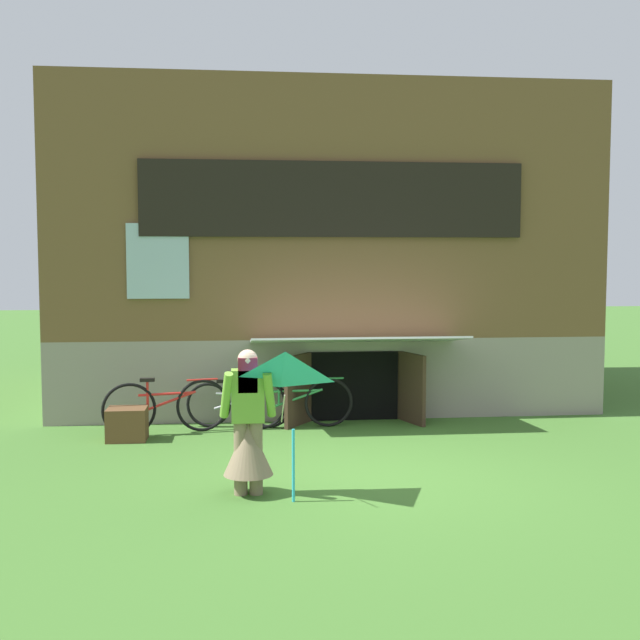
{
  "coord_description": "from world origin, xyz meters",
  "views": [
    {
      "loc": [
        -1.43,
        -8.69,
        2.46
      ],
      "look_at": [
        -0.42,
        0.94,
        1.7
      ],
      "focal_mm": 43.94,
      "sensor_mm": 36.0,
      "label": 1
    }
  ],
  "objects_px": {
    "bicycle_red": "(166,406)",
    "wooden_crate": "(127,424)",
    "kite": "(286,391)",
    "person": "(248,434)",
    "bicycle_silver": "(239,404)",
    "bicycle_green": "(295,402)"
  },
  "relations": [
    {
      "from": "kite",
      "to": "bicycle_red",
      "type": "height_order",
      "value": "kite"
    },
    {
      "from": "person",
      "to": "bicycle_red",
      "type": "distance_m",
      "value": 3.18
    },
    {
      "from": "bicycle_green",
      "to": "bicycle_silver",
      "type": "distance_m",
      "value": 0.83
    },
    {
      "from": "bicycle_red",
      "to": "wooden_crate",
      "type": "xyz_separation_m",
      "value": [
        -0.49,
        -0.33,
        -0.17
      ]
    },
    {
      "from": "person",
      "to": "bicycle_red",
      "type": "xyz_separation_m",
      "value": [
        -1.11,
        2.97,
        -0.25
      ]
    },
    {
      "from": "kite",
      "to": "bicycle_silver",
      "type": "xyz_separation_m",
      "value": [
        -0.46,
        3.82,
        -0.84
      ]
    },
    {
      "from": "bicycle_green",
      "to": "bicycle_red",
      "type": "distance_m",
      "value": 1.85
    },
    {
      "from": "bicycle_silver",
      "to": "person",
      "type": "bearing_deg",
      "value": -78.9
    },
    {
      "from": "wooden_crate",
      "to": "kite",
      "type": "bearing_deg",
      "value": -58.31
    },
    {
      "from": "bicycle_red",
      "to": "person",
      "type": "bearing_deg",
      "value": -82.08
    },
    {
      "from": "bicycle_green",
      "to": "person",
      "type": "bearing_deg",
      "value": -106.57
    },
    {
      "from": "kite",
      "to": "bicycle_red",
      "type": "xyz_separation_m",
      "value": [
        -1.47,
        3.51,
        -0.79
      ]
    },
    {
      "from": "bicycle_green",
      "to": "wooden_crate",
      "type": "distance_m",
      "value": 2.39
    },
    {
      "from": "wooden_crate",
      "to": "person",
      "type": "bearing_deg",
      "value": -58.66
    },
    {
      "from": "kite",
      "to": "bicycle_green",
      "type": "relative_size",
      "value": 0.84
    },
    {
      "from": "person",
      "to": "bicycle_silver",
      "type": "xyz_separation_m",
      "value": [
        -0.1,
        3.28,
        -0.29
      ]
    },
    {
      "from": "person",
      "to": "wooden_crate",
      "type": "height_order",
      "value": "person"
    },
    {
      "from": "bicycle_silver",
      "to": "wooden_crate",
      "type": "xyz_separation_m",
      "value": [
        -1.51,
        -0.64,
        -0.12
      ]
    },
    {
      "from": "kite",
      "to": "bicycle_silver",
      "type": "relative_size",
      "value": 0.93
    },
    {
      "from": "person",
      "to": "kite",
      "type": "height_order",
      "value": "person"
    },
    {
      "from": "person",
      "to": "kite",
      "type": "distance_m",
      "value": 0.85
    },
    {
      "from": "kite",
      "to": "bicycle_green",
      "type": "xyz_separation_m",
      "value": [
        0.36,
        3.72,
        -0.81
      ]
    }
  ]
}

